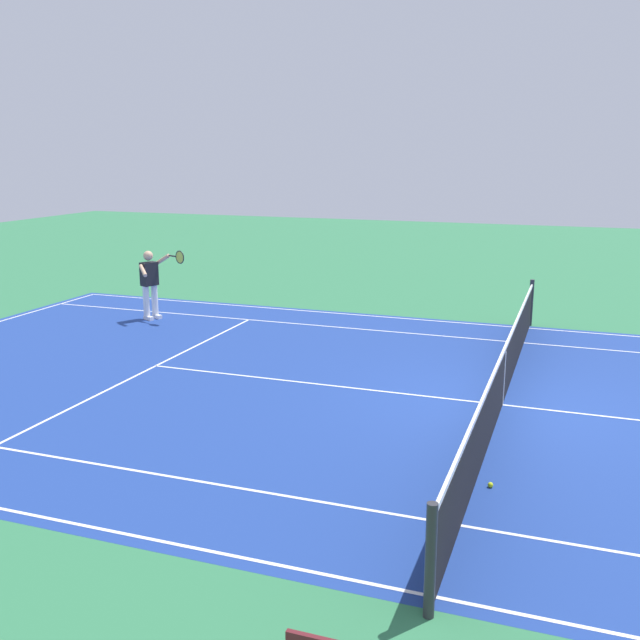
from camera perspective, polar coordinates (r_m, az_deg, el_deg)
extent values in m
plane|color=#2D7247|center=(12.15, 13.97, -6.43)|extent=(60.00, 60.00, 0.00)
cube|color=navy|center=(12.15, 13.97, -6.43)|extent=(24.20, 11.40, 0.00)
cube|color=white|center=(17.43, 15.91, -0.61)|extent=(23.80, 0.05, 0.01)
cube|color=white|center=(7.22, 8.94, -20.51)|extent=(23.80, 0.05, 0.01)
cube|color=white|center=(16.08, 15.54, -1.72)|extent=(23.80, 0.05, 0.01)
cube|color=white|center=(8.40, 10.83, -15.42)|extent=(23.80, 0.05, 0.01)
cube|color=white|center=(14.20, -12.66, -3.50)|extent=(0.05, 8.22, 0.01)
cube|color=white|center=(12.15, 13.97, -6.41)|extent=(12.80, 0.05, 0.01)
cylinder|color=#2D2D33|center=(17.61, 16.10, 1.30)|extent=(0.10, 0.10, 1.08)
cylinder|color=#2D2D33|center=(6.68, 8.59, -18.05)|extent=(0.10, 0.10, 1.08)
cube|color=black|center=(12.02, 14.08, -4.45)|extent=(0.02, 11.60, 0.88)
cube|color=white|center=(11.88, 14.22, -2.10)|extent=(0.04, 11.60, 0.06)
cube|color=white|center=(12.02, 14.08, -4.45)|extent=(0.04, 0.06, 0.88)
cylinder|color=white|center=(18.02, -13.37, 1.43)|extent=(0.15, 0.15, 0.74)
cube|color=white|center=(18.05, -13.19, 0.15)|extent=(0.30, 0.21, 0.09)
cylinder|color=white|center=(18.15, -12.74, 1.55)|extent=(0.15, 0.15, 0.74)
cube|color=white|center=(18.19, -12.57, 0.27)|extent=(0.30, 0.21, 0.09)
cube|color=black|center=(17.97, -13.16, 3.52)|extent=(0.37, 0.44, 0.56)
sphere|color=#DBAA84|center=(17.90, -13.23, 4.89)|extent=(0.23, 0.23, 0.23)
cylinder|color=#DBAA84|center=(17.65, -13.61, 3.76)|extent=(0.37, 0.34, 0.26)
cylinder|color=#DBAA84|center=(17.93, -12.16, 4.62)|extent=(0.42, 0.12, 0.30)
cylinder|color=#232326|center=(17.70, -11.42, 4.91)|extent=(0.27, 0.14, 0.04)
torus|color=#232326|center=(17.47, -10.86, 4.82)|extent=(0.30, 0.14, 0.31)
cylinder|color=#C6D84C|center=(17.47, -10.86, 4.82)|extent=(0.25, 0.11, 0.27)
sphere|color=#CCE01E|center=(9.30, 13.12, -12.39)|extent=(0.07, 0.07, 0.07)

